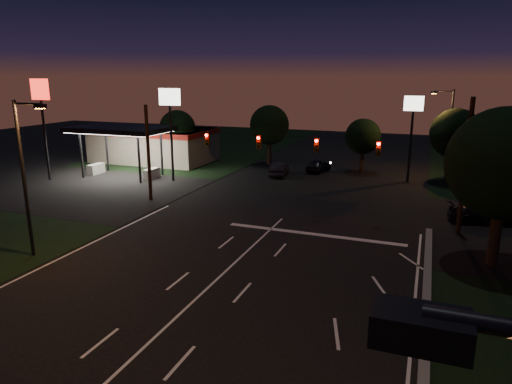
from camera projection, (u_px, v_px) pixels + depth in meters
The scene contains 21 objects.
ground at pixel (190, 305), 21.03m from camera, with size 140.00×140.00×0.00m, color black.
cross_street_left at pixel (84, 189), 42.41m from camera, with size 20.00×16.00×0.02m, color black.
center_line at pixel (105, 384), 15.59m from camera, with size 0.14×40.00×0.01m, color silver.
stop_bar at pixel (314, 234), 30.40m from camera, with size 12.00×0.50×0.01m, color silver.
utility_pole_right at pixel (458, 234), 30.47m from camera, with size 0.30×0.30×9.00m, color black.
utility_pole_left at pixel (151, 200), 38.75m from camera, with size 0.28×0.28×8.00m, color black.
signal_span at pixel (287, 143), 33.22m from camera, with size 24.00×0.40×1.56m.
gas_station at pixel (152, 143), 55.50m from camera, with size 14.20×16.10×5.25m.
pole_sign_left_near at pixel (170, 111), 44.06m from camera, with size 2.20×0.30×9.10m.
pole_sign_left_far at pixel (41, 104), 44.41m from camera, with size 2.00×0.30×10.00m.
pole_sign_right at pixel (413, 119), 43.90m from camera, with size 1.80×0.30×8.40m.
street_light_left at pixel (26, 168), 25.42m from camera, with size 2.20×0.35×9.00m.
street_light_right_far at pixel (447, 128), 44.84m from camera, with size 2.20×0.35×9.00m.
tree_right_near at pixel (505, 165), 24.17m from camera, with size 6.00×6.00×8.76m.
tree_far_a at pixel (178, 129), 53.45m from camera, with size 4.20×4.20×6.42m.
tree_far_b at pixel (270, 125), 53.55m from camera, with size 4.60×4.60×6.98m.
tree_far_c at pixel (363, 137), 49.00m from camera, with size 3.80×3.80×5.86m.
tree_far_d at pixel (456, 134), 43.89m from camera, with size 4.80×4.80×7.30m.
car_oncoming_a at pixel (319, 165), 50.27m from camera, with size 1.63×4.06×1.38m, color black.
car_oncoming_b at pixel (279, 169), 48.22m from camera, with size 1.48×4.23×1.40m, color black.
car_cross at pixel (484, 213), 32.58m from camera, with size 1.96×4.83×1.40m, color black.
Camera 1 is at (9.65, -16.76, 10.23)m, focal length 32.00 mm.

